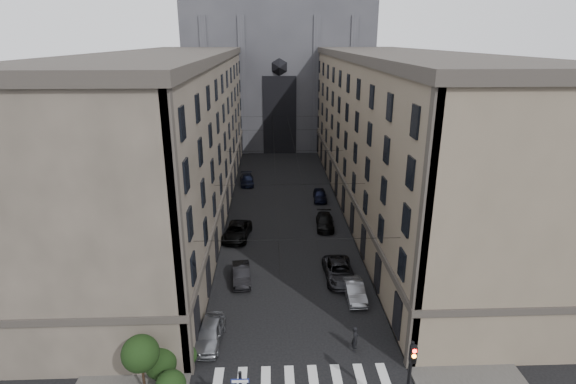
{
  "coord_description": "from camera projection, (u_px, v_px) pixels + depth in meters",
  "views": [
    {
      "loc": [
        -1.77,
        -17.47,
        20.35
      ],
      "look_at": [
        -0.55,
        12.72,
        9.96
      ],
      "focal_mm": 28.0,
      "sensor_mm": 36.0,
      "label": 1
    }
  ],
  "objects": [
    {
      "name": "car_left_far",
      "position": [
        247.0,
        180.0,
        65.6
      ],
      "size": [
        2.27,
        4.83,
        1.36
      ],
      "primitive_type": "imported",
      "rotation": [
        0.0,
        0.0,
        0.08
      ],
      "color": "black",
      "rests_on": "ground"
    },
    {
      "name": "sidewalk_left",
      "position": [
        202.0,
        207.0,
        56.78
      ],
      "size": [
        7.0,
        80.0,
        0.15
      ],
      "primitive_type": "cube",
      "color": "#383533",
      "rests_on": "ground"
    },
    {
      "name": "car_right_midfar",
      "position": [
        325.0,
        222.0,
        50.64
      ],
      "size": [
        2.23,
        4.89,
        1.39
      ],
      "primitive_type": "imported",
      "rotation": [
        0.0,
        0.0,
        -0.06
      ],
      "color": "black",
      "rests_on": "ground"
    },
    {
      "name": "pedestrian",
      "position": [
        355.0,
        339.0,
        30.6
      ],
      "size": [
        0.66,
        0.79,
        1.86
      ],
      "primitive_type": "imported",
      "rotation": [
        0.0,
        0.0,
        1.21
      ],
      "color": "black",
      "rests_on": "ground"
    },
    {
      "name": "gothic_tower",
      "position": [
        278.0,
        52.0,
        88.22
      ],
      "size": [
        35.0,
        23.0,
        58.0
      ],
      "color": "#2D2D33",
      "rests_on": "ground"
    },
    {
      "name": "building_right",
      "position": [
        395.0,
        133.0,
        54.68
      ],
      "size": [
        13.6,
        60.6,
        18.85
      ],
      "color": "brown",
      "rests_on": "ground"
    },
    {
      "name": "zebra_crossing",
      "position": [
        302.0,
        383.0,
        27.92
      ],
      "size": [
        11.0,
        3.2,
        0.01
      ],
      "primitive_type": "cube",
      "color": "beige",
      "rests_on": "ground"
    },
    {
      "name": "car_left_near",
      "position": [
        210.0,
        333.0,
        31.4
      ],
      "size": [
        2.13,
        4.64,
        1.54
      ],
      "primitive_type": "imported",
      "rotation": [
        0.0,
        0.0,
        -0.07
      ],
      "color": "gray",
      "rests_on": "ground"
    },
    {
      "name": "shrub_cluster",
      "position": [
        158.0,
        363.0,
        27.01
      ],
      "size": [
        3.9,
        4.4,
        3.9
      ],
      "color": "black",
      "rests_on": "sidewalk_left"
    },
    {
      "name": "car_left_midfar",
      "position": [
        237.0,
        231.0,
        47.93
      ],
      "size": [
        3.21,
        5.76,
        1.52
      ],
      "primitive_type": "imported",
      "rotation": [
        0.0,
        0.0,
        -0.13
      ],
      "color": "black",
      "rests_on": "ground"
    },
    {
      "name": "car_right_far",
      "position": [
        320.0,
        195.0,
        59.16
      ],
      "size": [
        1.89,
        4.28,
        1.43
      ],
      "primitive_type": "imported",
      "rotation": [
        0.0,
        0.0,
        -0.05
      ],
      "color": "black",
      "rests_on": "ground"
    },
    {
      "name": "traffic_light_right",
      "position": [
        410.0,
        373.0,
        24.16
      ],
      "size": [
        0.34,
        0.5,
        5.2
      ],
      "color": "black",
      "rests_on": "ground"
    },
    {
      "name": "building_left",
      "position": [
        173.0,
        135.0,
        53.65
      ],
      "size": [
        13.6,
        60.6,
        18.85
      ],
      "color": "#484137",
      "rests_on": "ground"
    },
    {
      "name": "car_right_near",
      "position": [
        354.0,
        290.0,
        36.88
      ],
      "size": [
        1.5,
        4.24,
        1.39
      ],
      "primitive_type": "imported",
      "rotation": [
        0.0,
        0.0,
        0.01
      ],
      "color": "gray",
      "rests_on": "ground"
    },
    {
      "name": "car_right_midnear",
      "position": [
        339.0,
        271.0,
        39.76
      ],
      "size": [
        2.62,
        5.55,
        1.53
      ],
      "primitive_type": "imported",
      "rotation": [
        0.0,
        0.0,
        0.02
      ],
      "color": "black",
      "rests_on": "ground"
    },
    {
      "name": "car_left_midnear",
      "position": [
        241.0,
        274.0,
        39.37
      ],
      "size": [
        1.89,
        4.4,
        1.41
      ],
      "primitive_type": "imported",
      "rotation": [
        0.0,
        0.0,
        0.1
      ],
      "color": "black",
      "rests_on": "ground"
    },
    {
      "name": "tram_wires",
      "position": [
        285.0,
        152.0,
        54.5
      ],
      "size": [
        14.0,
        60.0,
        0.43
      ],
      "color": "black",
      "rests_on": "ground"
    },
    {
      "name": "sidewalk_right",
      "position": [
        367.0,
        205.0,
        57.59
      ],
      "size": [
        7.0,
        80.0,
        0.15
      ],
      "primitive_type": "cube",
      "color": "#383533",
      "rests_on": "ground"
    }
  ]
}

